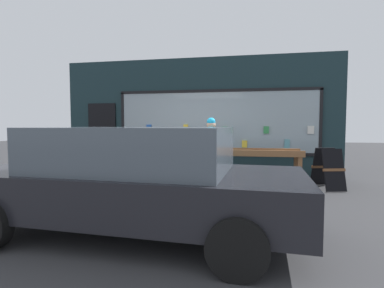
% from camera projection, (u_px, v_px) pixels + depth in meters
% --- Properties ---
extents(ground_plane, '(40.00, 40.00, 0.00)m').
position_uv_depth(ground_plane, '(176.00, 191.00, 6.54)').
color(ground_plane, '#38383A').
extents(shopfront_facade, '(8.08, 0.29, 3.37)m').
position_uv_depth(shopfront_facade, '(196.00, 117.00, 8.77)').
color(shopfront_facade, '#192D33').
rests_on(shopfront_facade, ground_plane).
extents(display_table_left, '(2.57, 0.69, 0.95)m').
position_uv_depth(display_table_left, '(129.00, 151.00, 7.67)').
color(display_table_left, brown).
rests_on(display_table_left, ground_plane).
extents(display_table_right, '(2.57, 0.75, 0.87)m').
position_uv_depth(display_table_right, '(246.00, 156.00, 7.09)').
color(display_table_right, brown).
rests_on(display_table_right, ground_plane).
extents(person_browsing, '(0.27, 0.64, 1.60)m').
position_uv_depth(person_browsing, '(211.00, 148.00, 6.78)').
color(person_browsing, black).
rests_on(person_browsing, ground_plane).
extents(small_dog, '(0.39, 0.58, 0.40)m').
position_uv_depth(small_dog, '(193.00, 177.00, 6.78)').
color(small_dog, '#99724C').
rests_on(small_dog, ground_plane).
extents(sandwich_board_sign, '(0.65, 0.90, 0.91)m').
position_uv_depth(sandwich_board_sign, '(328.00, 168.00, 6.72)').
color(sandwich_board_sign, black).
rests_on(sandwich_board_sign, ground_plane).
extents(parked_car, '(4.39, 2.08, 1.41)m').
position_uv_depth(parked_car, '(134.00, 178.00, 3.93)').
color(parked_car, black).
rests_on(parked_car, ground_plane).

